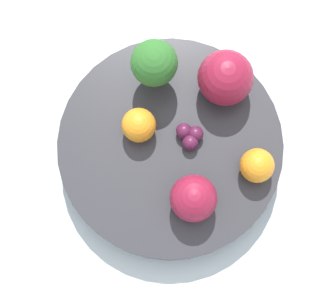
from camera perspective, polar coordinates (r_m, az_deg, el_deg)
ground_plane at (r=0.68m, az=0.00°, el=-1.26°), size 6.00×6.00×0.00m
table_surface at (r=0.67m, az=0.00°, el=-1.09°), size 1.20×1.20×0.02m
bowl at (r=0.64m, az=0.00°, el=-0.57°), size 0.25×0.25×0.04m
broccoli at (r=0.61m, az=-1.65°, el=7.94°), size 0.05×0.05×0.07m
apple_red at (r=0.59m, az=2.36°, el=-5.73°), size 0.05×0.05×0.05m
apple_green at (r=0.62m, az=5.63°, el=6.52°), size 0.06×0.06×0.06m
orange_front at (r=0.61m, az=-3.22°, el=1.72°), size 0.04×0.04×0.04m
orange_back at (r=0.61m, az=8.80°, el=-2.38°), size 0.04×0.04×0.04m
grape_cluster at (r=0.62m, az=2.01°, el=0.63°), size 0.03×0.03×0.02m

